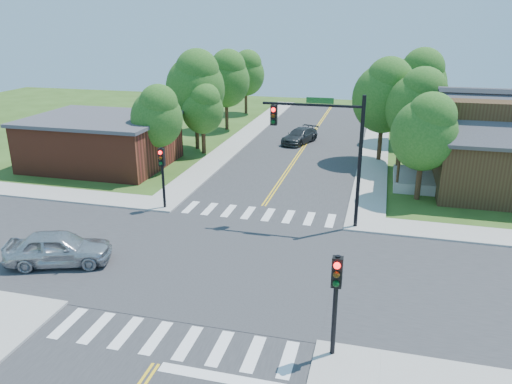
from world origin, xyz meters
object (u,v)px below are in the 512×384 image
(signal_pole_se, at_px, (336,288))
(signal_mast_ne, at_px, (328,139))
(car_dgrey, at_px, (300,136))
(signal_pole_nw, at_px, (162,167))
(car_silver, at_px, (59,249))

(signal_pole_se, bearing_deg, signal_mast_ne, 98.56)
(car_dgrey, bearing_deg, signal_mast_ne, -57.04)
(signal_pole_se, height_order, signal_pole_nw, same)
(signal_pole_se, distance_m, signal_pole_nw, 15.84)
(signal_mast_ne, height_order, signal_pole_nw, signal_mast_ne)
(signal_pole_nw, distance_m, car_silver, 8.09)
(signal_mast_ne, bearing_deg, signal_pole_nw, -179.93)
(signal_mast_ne, height_order, signal_pole_se, signal_mast_ne)
(signal_pole_nw, bearing_deg, signal_mast_ne, 0.07)
(signal_mast_ne, distance_m, car_silver, 14.24)
(signal_pole_se, height_order, car_silver, signal_pole_se)
(signal_pole_se, distance_m, car_dgrey, 30.04)
(signal_mast_ne, xyz_separation_m, car_dgrey, (-4.52, 18.12, -4.19))
(signal_mast_ne, distance_m, signal_pole_se, 11.55)
(signal_mast_ne, height_order, car_dgrey, signal_mast_ne)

